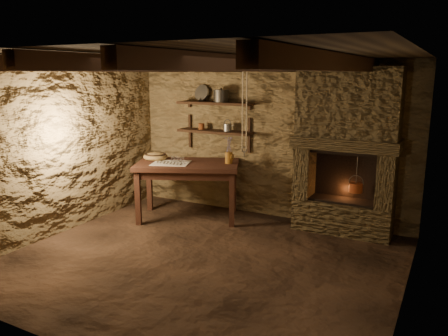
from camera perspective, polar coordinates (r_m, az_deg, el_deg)
The scene contains 25 objects.
floor at distance 5.40m, azimuth -2.88°, elevation -11.93°, with size 4.50×4.50×0.00m, color black.
back_wall at distance 6.79m, azimuth 5.73°, elevation 3.64°, with size 4.50×0.04×2.40m, color brown.
front_wall at distance 3.52m, azimuth -20.13°, elevation -5.16°, with size 4.50×0.04×2.40m, color brown.
left_wall at distance 6.47m, azimuth -20.38°, elevation 2.50°, with size 0.04×4.00×2.40m, color brown.
right_wall at distance 4.34m, azimuth 23.35°, elevation -2.21°, with size 0.04×4.00×2.40m, color brown.
ceiling at distance 4.93m, azimuth -3.19°, elevation 14.45°, with size 4.50×4.00×0.04m, color black.
beam_far_left at distance 5.84m, azimuth -16.18°, elevation 12.77°, with size 0.14×3.95×0.16m, color black.
beam_mid_left at distance 5.20m, azimuth -8.02°, elevation 13.24°, with size 0.14×3.95×0.16m, color black.
beam_mid_right at distance 4.69m, azimuth 2.21°, elevation 13.48°, with size 0.14×3.95×0.16m, color black.
beam_far_right at distance 4.34m, azimuth 14.49°, elevation 13.21°, with size 0.14×3.95×0.16m, color black.
shelf_lower at distance 7.00m, azimuth -1.22°, elevation 4.78°, with size 1.25×0.30×0.04m, color black.
shelf_upper at distance 6.96m, azimuth -1.23°, elevation 8.46°, with size 1.25×0.30×0.04m, color black.
hearth at distance 6.20m, azimuth 15.65°, elevation 2.67°, with size 1.43×0.51×2.30m.
work_table at distance 6.76m, azimuth -4.72°, elevation -2.67°, with size 1.77×1.44×0.88m.
linen_cloth at distance 6.64m, azimuth -6.95°, elevation 0.65°, with size 0.55×0.44×0.01m, color beige.
pewter_cutlery_row at distance 6.62m, azimuth -7.04°, elevation 0.70°, with size 0.46×0.18×0.01m, color #99968B, non-canonical shape.
drinking_glasses at distance 6.71m, azimuth -6.32°, elevation 1.12°, with size 0.18×0.05×0.07m, color white, non-canonical shape.
stoneware_jug at distance 6.56m, azimuth 0.65°, elevation 2.09°, with size 0.13×0.12×0.40m.
wooden_bowl at distance 6.96m, azimuth -8.94°, elevation 1.47°, with size 0.38×0.38×0.14m, color olive.
iron_stockpot at distance 6.89m, azimuth -0.38°, elevation 9.32°, with size 0.23×0.23×0.17m, color #312E2B.
tin_pan at distance 7.18m, azimuth -2.91°, elevation 9.78°, with size 0.27×0.27×0.04m, color gray.
small_kettle at distance 6.88m, azimuth 0.46°, elevation 5.33°, with size 0.17×0.13×0.19m, color gray, non-canonical shape.
rusty_tin at distance 7.12m, azimuth -2.96°, elevation 5.44°, with size 0.10×0.10×0.10m, color #612C13.
red_pot at distance 6.22m, azimuth 16.84°, elevation -2.38°, with size 0.24×0.24×0.54m.
hanging_ropes at distance 5.84m, azimuth 2.71°, elevation 8.22°, with size 0.08×0.08×1.20m, color #CDB990, non-canonical shape.
Camera 1 is at (2.55, -4.21, 2.21)m, focal length 35.00 mm.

